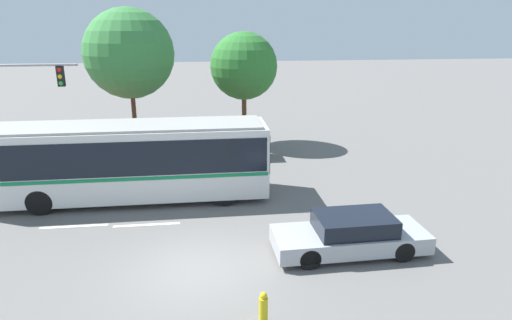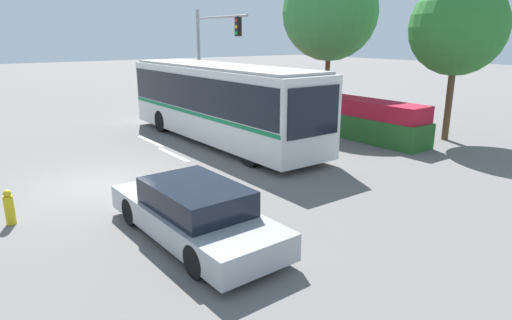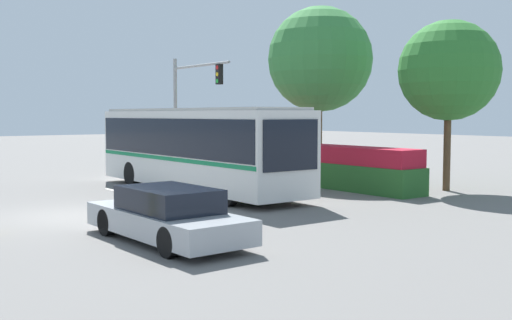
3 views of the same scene
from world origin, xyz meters
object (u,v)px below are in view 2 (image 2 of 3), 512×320
Objects in this scene: traffic_light_pole at (210,47)px; street_tree_left at (330,12)px; sedan_foreground at (194,212)px; city_bus at (219,99)px; street_tree_centre at (458,28)px; fire_hydrant at (9,208)px.

street_tree_left reaches higher than traffic_light_pole.
city_bus is at bearing -36.86° from sedan_foreground.
city_bus is 10.08m from street_tree_centre.
street_tree_left is 17.04m from fire_hydrant.
street_tree_left reaches higher than street_tree_centre.
city_bus is at bearing -28.18° from traffic_light_pole.
fire_hydrant is at bearing 42.43° from sedan_foreground.
sedan_foreground is 5.72× the size of fire_hydrant.
city_bus reaches higher than fire_hydrant.
city_bus is 13.08× the size of fire_hydrant.
traffic_light_pole reaches higher than sedan_foreground.
street_tree_left is at bearing 95.65° from city_bus.
sedan_foreground is at bearing -81.11° from street_tree_centre.
city_bus is 1.96× the size of traffic_light_pole.
fire_hydrant is at bearing -63.08° from city_bus.
sedan_foreground is 16.24m from traffic_light_pole.
city_bus is at bearing 116.98° from fire_hydrant.
traffic_light_pole is at bearing -33.86° from sedan_foreground.
traffic_light_pole is at bearing -156.99° from street_tree_centre.
street_tree_left is 6.31m from street_tree_centre.
sedan_foreground is at bearing -56.20° from street_tree_left.
city_bus is 9.64m from fire_hydrant.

